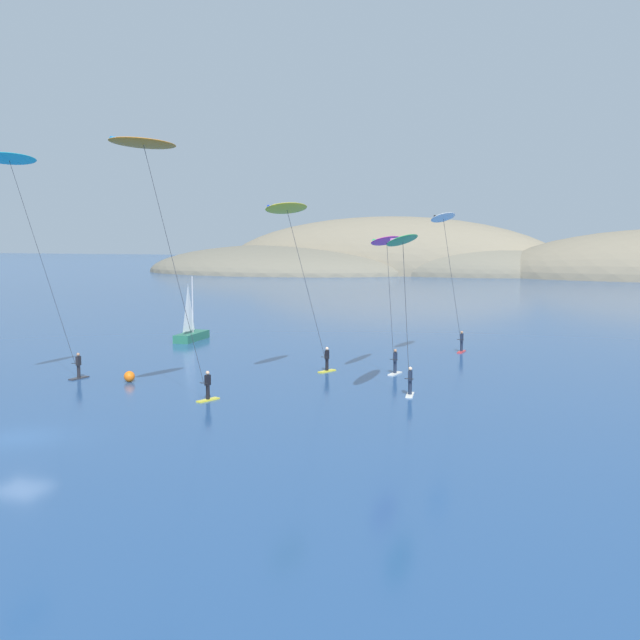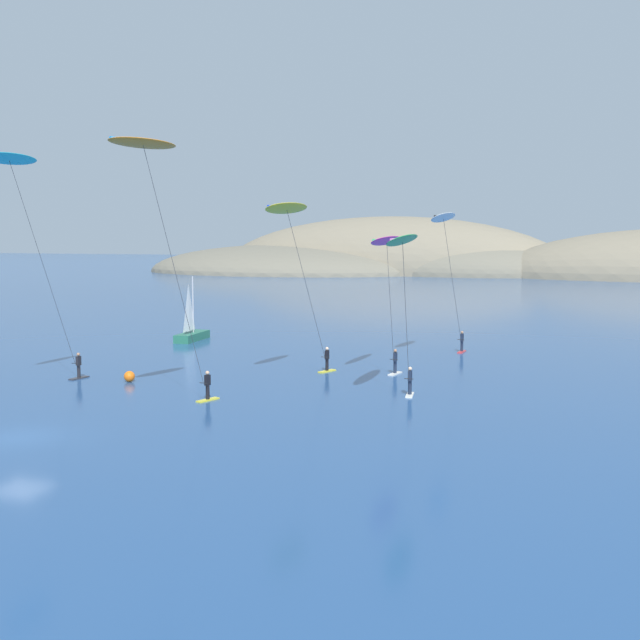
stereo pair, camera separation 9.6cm
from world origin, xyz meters
The scene contains 10 objects.
ground_plane centered at (0.00, 0.00, 0.00)m, with size 600.00×600.00×0.00m, color navy.
headland_island centered at (-6.11, 158.57, 0.00)m, with size 169.51×48.82×27.50m.
sailboat_near centered at (-8.59, 33.62, 0.64)m, with size 1.69×5.93×5.70m.
kitesurfer_cyan centered at (-6.80, 8.91, 12.27)m, with size 1.23×8.71×14.07m.
kitesurfer_magenta centered at (12.45, 20.32, 8.23)m, with size 1.47×5.65×9.37m.
kitesurfer_yellow centered at (7.26, 16.47, 10.09)m, with size 2.15×8.96×11.39m.
kitesurfer_green centered at (15.13, 13.02, 8.47)m, with size 1.44×6.38×9.49m.
kitesurfer_orange centered at (3.51, 6.29, 12.63)m, with size 2.70×7.67×14.21m.
kitesurfer_white centered at (14.73, 28.53, 9.70)m, with size 1.81×8.93×11.04m.
marker_buoy centered at (-2.89, 14.00, 0.35)m, with size 0.70×0.70×0.70m, color orange.
Camera 1 is at (24.81, -30.02, 9.41)m, focal length 45.00 mm.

